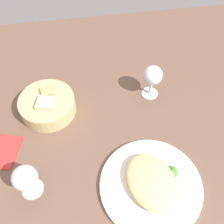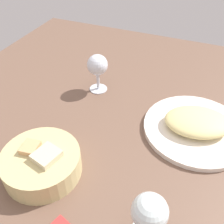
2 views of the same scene
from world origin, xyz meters
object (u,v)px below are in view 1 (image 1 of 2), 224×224
object	(u,v)px
wine_glass_near	(152,77)
folded_napkin	(5,151)
wine_glass_far	(24,179)
plate	(150,186)
bread_basket	(47,105)

from	to	relation	value
wine_glass_near	folded_napkin	world-z (taller)	wine_glass_near
wine_glass_near	wine_glass_far	bearing A→B (deg)	125.55
plate	wine_glass_near	size ratio (longest dim) A/B	2.26
plate	wine_glass_far	size ratio (longest dim) A/B	2.43
wine_glass_near	wine_glass_far	size ratio (longest dim) A/B	1.08
wine_glass_far	wine_glass_near	bearing A→B (deg)	-54.45
bread_basket	folded_napkin	distance (cm)	18.85
bread_basket	wine_glass_far	distance (cm)	26.99
plate	folded_napkin	distance (cm)	43.49
bread_basket	wine_glass_far	world-z (taller)	wine_glass_far
wine_glass_near	folded_napkin	size ratio (longest dim) A/B	1.12
wine_glass_near	folded_napkin	distance (cm)	50.68
wine_glass_near	wine_glass_far	world-z (taller)	wine_glass_near
plate	bread_basket	distance (cm)	40.73
wine_glass_far	bread_basket	bearing A→B (deg)	-10.52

